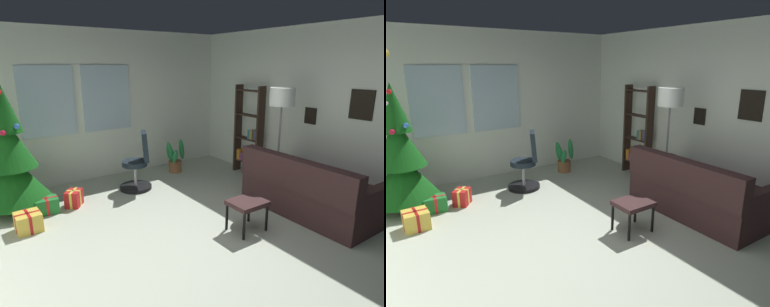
{
  "view_description": "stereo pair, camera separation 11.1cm",
  "coord_description": "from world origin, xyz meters",
  "views": [
    {
      "loc": [
        -2.11,
        -2.86,
        2.14
      ],
      "look_at": [
        0.25,
        0.51,
        1.01
      ],
      "focal_mm": 30.62,
      "sensor_mm": 36.0,
      "label": 1
    },
    {
      "loc": [
        -2.01,
        -2.92,
        2.14
      ],
      "look_at": [
        0.25,
        0.51,
        1.01
      ],
      "focal_mm": 30.62,
      "sensor_mm": 36.0,
      "label": 2
    }
  ],
  "objects": [
    {
      "name": "footstool",
      "position": [
        0.74,
        -0.05,
        0.36
      ],
      "size": [
        0.47,
        0.39,
        0.42
      ],
      "color": "#372122",
      "rests_on": "ground_plane"
    },
    {
      "name": "gift_box_gold",
      "position": [
        -1.63,
        1.59,
        0.12
      ],
      "size": [
        0.32,
        0.33,
        0.25
      ],
      "color": "gold",
      "rests_on": "ground_plane"
    },
    {
      "name": "bookshelf",
      "position": [
        2.39,
        1.63,
        0.77
      ],
      "size": [
        0.18,
        0.64,
        1.75
      ],
      "color": "#31221B",
      "rests_on": "ground_plane"
    },
    {
      "name": "couch",
      "position": [
        1.97,
        -0.25,
        0.3
      ],
      "size": [
        1.5,
        1.9,
        0.88
      ],
      "color": "#372122",
      "rests_on": "ground_plane"
    },
    {
      "name": "gift_box_red",
      "position": [
        -0.91,
        2.05,
        0.12
      ],
      "size": [
        0.32,
        0.34,
        0.26
      ],
      "color": "red",
      "rests_on": "ground_plane"
    },
    {
      "name": "gift_box_green",
      "position": [
        -1.31,
        2.03,
        0.11
      ],
      "size": [
        0.33,
        0.27,
        0.24
      ],
      "color": "#1E722D",
      "rests_on": "ground_plane"
    },
    {
      "name": "wall_right_with_frames",
      "position": [
        2.66,
        -0.0,
        1.38
      ],
      "size": [
        0.12,
        6.27,
        2.75
      ],
      "color": "silver",
      "rests_on": "ground_plane"
    },
    {
      "name": "potted_plant",
      "position": [
        1.26,
        2.56,
        0.26
      ],
      "size": [
        0.47,
        0.45,
        0.69
      ],
      "color": "brown",
      "rests_on": "ground_plane"
    },
    {
      "name": "wall_back_with_windows",
      "position": [
        -0.02,
        3.18,
        1.38
      ],
      "size": [
        5.21,
        0.12,
        2.75
      ],
      "color": "silver",
      "rests_on": "ground_plane"
    },
    {
      "name": "office_chair",
      "position": [
        0.24,
        2.14,
        0.4
      ],
      "size": [
        0.58,
        0.56,
        1.02
      ],
      "color": "black",
      "rests_on": "ground_plane"
    },
    {
      "name": "floor_lamp",
      "position": [
        1.96,
        0.52,
        1.54
      ],
      "size": [
        0.39,
        0.39,
        1.79
      ],
      "color": "slate",
      "rests_on": "ground_plane"
    },
    {
      "name": "holiday_tree",
      "position": [
        -1.65,
        2.36,
        0.79
      ],
      "size": [
        1.0,
        1.0,
        2.33
      ],
      "color": "#4C331E",
      "rests_on": "ground_plane"
    },
    {
      "name": "ground_plane",
      "position": [
        0.0,
        0.0,
        -0.05
      ],
      "size": [
        5.21,
        6.27,
        0.1
      ],
      "primitive_type": "cube",
      "color": "#ABB4A1"
    }
  ]
}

